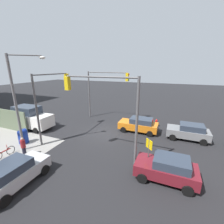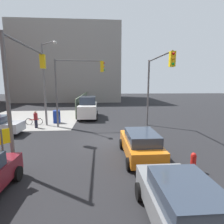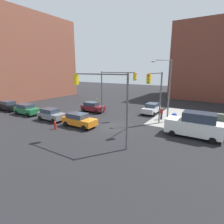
{
  "view_description": "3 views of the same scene",
  "coord_description": "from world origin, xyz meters",
  "views": [
    {
      "loc": [
        -6.52,
        13.72,
        6.99
      ],
      "look_at": [
        -0.59,
        -0.65,
        2.36
      ],
      "focal_mm": 24.0,
      "sensor_mm": 36.0,
      "label": 1
    },
    {
      "loc": [
        -12.72,
        0.32,
        4.27
      ],
      "look_at": [
        -0.08,
        -0.56,
        2.18
      ],
      "focal_mm": 28.0,
      "sensor_mm": 36.0,
      "label": 2
    },
    {
      "loc": [
        10.93,
        -17.01,
        6.74
      ],
      "look_at": [
        -0.08,
        0.4,
        1.75
      ],
      "focal_mm": 28.0,
      "sensor_mm": 36.0,
      "label": 3
    }
  ],
  "objects": [
    {
      "name": "street_lamp_corner",
      "position": [
        4.93,
        5.55,
        4.7
      ],
      "size": [
        2.12,
        1.93,
        8.0
      ],
      "color": "slate",
      "rests_on": "ground"
    },
    {
      "name": "pedestrian_crossing",
      "position": [
        4.2,
        6.5,
        0.86
      ],
      "size": [
        0.36,
        0.36,
        1.66
      ],
      "rotation": [
        0.0,
        0.0,
        4.49
      ],
      "color": "maroon",
      "rests_on": "ground"
    },
    {
      "name": "van_white_delivery",
      "position": [
        9.01,
        1.8,
        1.28
      ],
      "size": [
        5.4,
        2.32,
        2.62
      ],
      "color": "white",
      "rests_on": "ground"
    },
    {
      "name": "traffic_signal_se_corner",
      "position": [
        2.23,
        -4.5,
        4.66
      ],
      "size": [
        5.9,
        0.36,
        6.5
      ],
      "color": "#59595B",
      "rests_on": "ground"
    },
    {
      "name": "sedan_orange",
      "position": [
        -3.33,
        -1.97,
        0.84
      ],
      "size": [
        4.26,
        2.02,
        1.62
      ],
      "color": "orange",
      "rests_on": "ground"
    },
    {
      "name": "mailbox_blue",
      "position": [
        6.2,
        5.0,
        0.76
      ],
      "size": [
        0.56,
        0.64,
        1.43
      ],
      "color": "navy",
      "rests_on": "ground"
    },
    {
      "name": "traffic_signal_ne_corner",
      "position": [
        4.5,
        2.71,
        4.59
      ],
      "size": [
        0.36,
        4.77,
        6.5
      ],
      "color": "#59595B",
      "rests_on": "ground"
    },
    {
      "name": "warning_sign_two_way",
      "position": [
        -5.4,
        4.45,
        1.64
      ],
      "size": [
        0.48,
        0.48,
        2.4
      ],
      "color": "#4C4C4C",
      "rests_on": "ground"
    },
    {
      "name": "sedan_gray",
      "position": [
        -8.35,
        -1.99,
        0.84
      ],
      "size": [
        3.94,
        2.02,
        1.62
      ],
      "color": "slate",
      "rests_on": "ground"
    },
    {
      "name": "fire_hydrant",
      "position": [
        -5.0,
        -4.2,
        0.49
      ],
      "size": [
        0.26,
        0.26,
        0.94
      ],
      "color": "red",
      "rests_on": "ground"
    },
    {
      "name": "sedan_maroon",
      "position": [
        -6.66,
        4.89,
        0.84
      ],
      "size": [
        3.8,
        2.02,
        1.62
      ],
      "color": "maroon",
      "rests_on": "ground"
    },
    {
      "name": "traffic_signal_nw_corner",
      "position": [
        -2.3,
        4.5,
        4.65
      ],
      "size": [
        5.75,
        0.36,
        6.5
      ],
      "color": "#59595B",
      "rests_on": "ground"
    },
    {
      "name": "sedan_black",
      "position": [
        -19.28,
        -1.85,
        0.84
      ],
      "size": [
        3.81,
        2.02,
        1.62
      ],
      "color": "black",
      "rests_on": "ground"
    },
    {
      "name": "ground_plane",
      "position": [
        0.0,
        0.0,
        0.0
      ],
      "size": [
        120.0,
        120.0,
        0.0
      ],
      "primitive_type": "plane",
      "color": "black"
    },
    {
      "name": "coupe_green",
      "position": [
        -14.24,
        -1.88,
        0.84
      ],
      "size": [
        4.4,
        2.02,
        1.62
      ],
      "color": "#1E6638",
      "rests_on": "ground"
    },
    {
      "name": "bicycle_leaning_on_fence",
      "position": [
        5.6,
        7.2,
        0.35
      ],
      "size": [
        0.05,
        1.75,
        0.97
      ],
      "color": "black",
      "rests_on": "ground"
    },
    {
      "name": "hatchback_silver",
      "position": [
        1.89,
        8.92,
        0.84
      ],
      "size": [
        2.02,
        3.95,
        1.62
      ],
      "color": "#B7BABF",
      "rests_on": "ground"
    },
    {
      "name": "sidewalk_corner",
      "position": [
        9.0,
        9.0,
        0.01
      ],
      "size": [
        12.0,
        12.0,
        0.01
      ],
      "primitive_type": "cube",
      "color": "gray",
      "rests_on": "ground"
    },
    {
      "name": "building_brick_west",
      "position": [
        -32.0,
        5.51,
        9.4
      ],
      "size": [
        16.0,
        28.0,
        18.81
      ],
      "color": "#93513D",
      "rests_on": "ground"
    }
  ]
}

